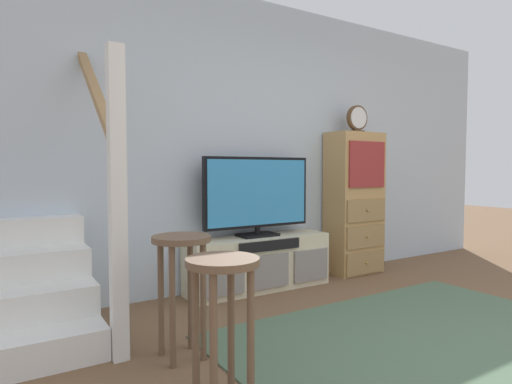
# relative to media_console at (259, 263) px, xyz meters

# --- Properties ---
(back_wall) EXTENTS (6.40, 0.12, 2.70)m
(back_wall) POSITION_rel_media_console_xyz_m (0.30, 0.27, 1.11)
(back_wall) COLOR silver
(back_wall) RESTS_ON ground_plane
(area_rug) EXTENTS (2.60, 1.80, 0.01)m
(area_rug) POSITION_rel_media_console_xyz_m (0.30, -1.59, -0.24)
(area_rug) COLOR #4C664C
(area_rug) RESTS_ON ground_plane
(media_console) EXTENTS (1.38, 0.38, 0.49)m
(media_console) POSITION_rel_media_console_xyz_m (0.00, 0.00, 0.00)
(media_console) COLOR beige
(media_console) RESTS_ON ground_plane
(television) EXTENTS (1.08, 0.22, 0.73)m
(television) POSITION_rel_media_console_xyz_m (0.00, 0.02, 0.63)
(television) COLOR black
(television) RESTS_ON media_console
(side_cabinet) EXTENTS (0.58, 0.38, 1.49)m
(side_cabinet) POSITION_rel_media_console_xyz_m (1.20, 0.01, 0.50)
(side_cabinet) COLOR tan
(side_cabinet) RESTS_ON ground_plane
(desk_clock) EXTENTS (0.26, 0.08, 0.28)m
(desk_clock) POSITION_rel_media_console_xyz_m (1.21, -0.00, 1.38)
(desk_clock) COLOR #4C3823
(desk_clock) RESTS_ON side_cabinet
(staircase) EXTENTS (1.00, 1.36, 2.20)m
(staircase) POSITION_rel_media_console_xyz_m (-1.94, 0.01, 0.13)
(staircase) COLOR white
(staircase) RESTS_ON ground_plane
(bar_stool_near) EXTENTS (0.34, 0.34, 0.70)m
(bar_stool_near) POSITION_rel_media_console_xyz_m (-1.17, -1.55, 0.28)
(bar_stool_near) COLOR brown
(bar_stool_near) RESTS_ON ground_plane
(bar_stool_far) EXTENTS (0.34, 0.34, 0.72)m
(bar_stool_far) POSITION_rel_media_console_xyz_m (-1.13, -0.96, 0.29)
(bar_stool_far) COLOR brown
(bar_stool_far) RESTS_ON ground_plane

